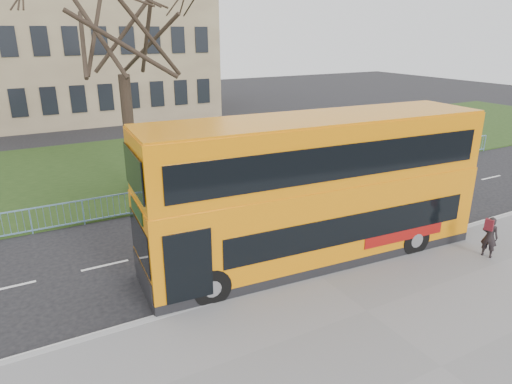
% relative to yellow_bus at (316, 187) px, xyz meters
% --- Properties ---
extents(ground, '(120.00, 120.00, 0.00)m').
position_rel_yellow_bus_xyz_m(ground, '(-0.67, 0.51, -2.70)').
color(ground, black).
rests_on(ground, ground).
extents(pavement, '(80.00, 10.50, 0.12)m').
position_rel_yellow_bus_xyz_m(pavement, '(-0.67, -6.24, -2.64)').
color(pavement, slate).
rests_on(pavement, ground).
extents(kerb, '(80.00, 0.20, 0.14)m').
position_rel_yellow_bus_xyz_m(kerb, '(-0.67, -1.04, -2.63)').
color(kerb, '#949497').
rests_on(kerb, ground).
extents(grass_verge, '(80.00, 15.40, 0.08)m').
position_rel_yellow_bus_xyz_m(grass_verge, '(-0.67, 14.81, -2.66)').
color(grass_verge, '#1C3312').
rests_on(grass_verge, ground).
extents(guard_railing, '(40.00, 0.12, 1.10)m').
position_rel_yellow_bus_xyz_m(guard_railing, '(-0.67, 7.11, -2.15)').
color(guard_railing, '#77A7D4').
rests_on(guard_railing, ground).
extents(bare_tree, '(9.52, 9.52, 13.59)m').
position_rel_yellow_bus_xyz_m(bare_tree, '(-3.67, 10.51, 4.18)').
color(bare_tree, black).
rests_on(bare_tree, grass_verge).
extents(civic_building, '(30.00, 15.00, 14.00)m').
position_rel_yellow_bus_xyz_m(civic_building, '(-5.67, 35.51, 4.30)').
color(civic_building, '#7C684E').
rests_on(civic_building, ground).
extents(yellow_bus, '(12.18, 3.69, 5.03)m').
position_rel_yellow_bus_xyz_m(yellow_bus, '(0.00, 0.00, 0.00)').
color(yellow_bus, orange).
rests_on(yellow_bus, ground).
extents(pedestrian, '(0.52, 0.64, 1.50)m').
position_rel_yellow_bus_xyz_m(pedestrian, '(5.39, -3.07, -1.83)').
color(pedestrian, black).
rests_on(pedestrian, pavement).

